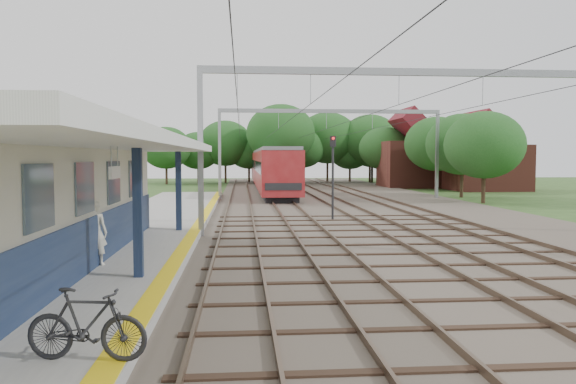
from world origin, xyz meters
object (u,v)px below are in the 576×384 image
bicycle (87,325)px  signal_post (333,167)px  train (270,168)px  person (95,233)px

bicycle → signal_post: signal_post is taller
train → bicycle: bearing=-96.0°
signal_post → train: bearing=108.1°
person → bicycle: bearing=109.3°
person → bicycle: person is taller
bicycle → signal_post: bearing=-10.0°
train → signal_post: signal_post is taller
bicycle → signal_post: (6.95, 20.37, 1.89)m
train → person: bearing=-99.5°
person → signal_post: size_ratio=0.41×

